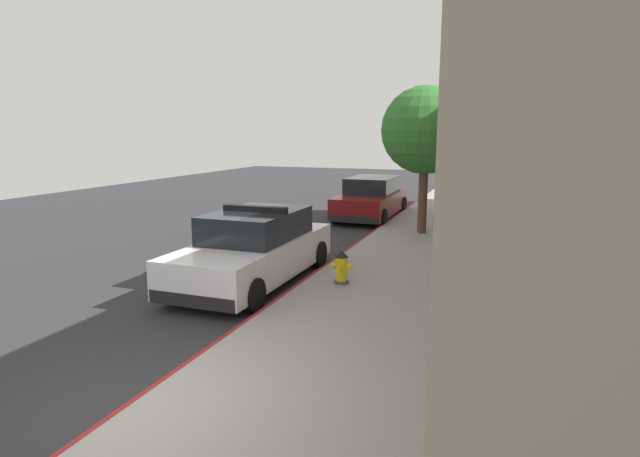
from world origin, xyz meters
The scene contains 8 objects.
ground_plane centered at (-4.15, 10.00, -0.10)m, with size 29.98×60.00×0.20m, color #2B2B2D.
sidewalk_pavement centered at (1.85, 10.00, 0.07)m, with size 3.71×60.00×0.13m, color gray.
curb_painted_edge centered at (-0.04, 10.00, 0.07)m, with size 0.08×60.00×0.13m, color maroon.
storefront_building centered at (6.35, 9.07, 2.64)m, with size 5.52×23.00×5.25m.
police_cruiser centered at (-1.17, 5.38, 0.74)m, with size 1.94×4.84×1.68m.
parked_car_silver_ahead centered at (-0.99, 14.60, 0.74)m, with size 1.94×4.84×1.56m.
fire_hydrant centered at (0.78, 5.51, 0.48)m, with size 0.44×0.40×0.76m.
street_tree centered at (1.43, 11.62, 3.29)m, with size 2.67×2.67×4.51m.
Camera 1 is at (4.00, -4.40, 3.26)m, focal length 28.94 mm.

